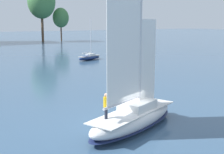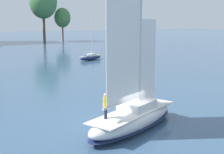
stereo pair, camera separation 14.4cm
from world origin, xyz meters
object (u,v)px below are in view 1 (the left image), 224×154
tree_shore_left (41,2)px  sailboat_main (134,115)px  sailboat_moored_far_slip (90,57)px  tree_shore_right (61,18)px

tree_shore_left → sailboat_main: bearing=-103.8°
tree_shore_left → sailboat_moored_far_slip: size_ratio=2.53×
sailboat_main → sailboat_moored_far_slip: 38.65m
tree_shore_left → tree_shore_right: tree_shore_left is taller
sailboat_main → sailboat_moored_far_slip: (14.07, 36.00, -0.48)m
tree_shore_right → sailboat_main: size_ratio=0.95×
tree_shore_right → tree_shore_left: bearing=-171.7°
tree_shore_right → sailboat_moored_far_slip: bearing=-105.6°
tree_shore_left → sailboat_moored_far_slip: 56.55m
sailboat_moored_far_slip → tree_shore_right: bearing=74.4°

